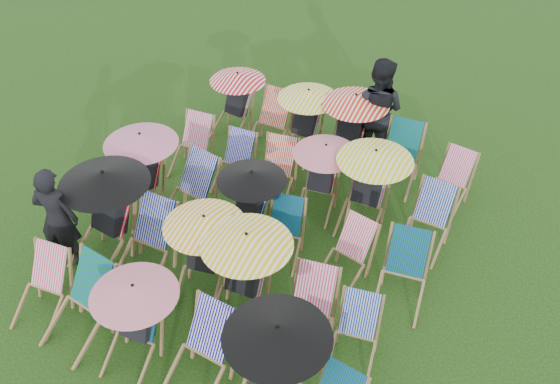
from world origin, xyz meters
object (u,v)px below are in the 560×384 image
at_px(deckchair_0, 40,289).
at_px(deckchair_29, 450,181).
at_px(person_rear, 377,110).
at_px(person_left, 57,218).

xyz_separation_m(deckchair_0, deckchair_29, (4.02, 4.55, -0.03)).
bearing_deg(person_rear, person_left, 59.82).
bearing_deg(deckchair_0, person_left, 108.67).
distance_m(deckchair_29, person_left, 5.77).
relative_size(person_left, person_rear, 0.88).
xyz_separation_m(deckchair_0, person_left, (-0.37, 0.84, 0.37)).
distance_m(deckchair_0, person_left, 0.99).
height_order(deckchair_29, person_rear, person_rear).
relative_size(deckchair_29, person_left, 0.51).
bearing_deg(person_left, deckchair_0, 97.95).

